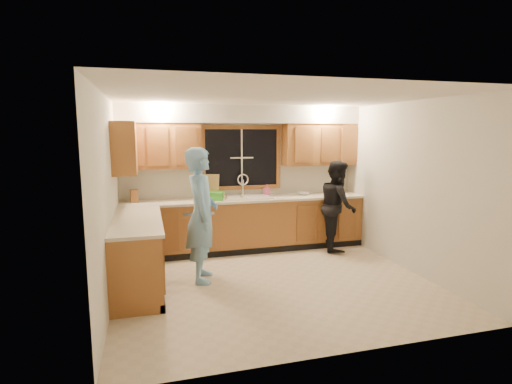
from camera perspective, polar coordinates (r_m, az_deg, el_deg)
floor at (r=5.66m, az=2.57°, el=-12.70°), size 4.20×4.20×0.00m
ceiling at (r=5.29m, az=2.75°, el=13.43°), size 4.20×4.20×0.00m
wall_back at (r=7.15m, az=-2.06°, el=2.12°), size 4.20×0.00×4.20m
wall_left at (r=5.10m, az=-20.41°, el=-1.01°), size 0.00×3.80×3.80m
wall_right at (r=6.30m, az=21.13°, el=0.69°), size 0.00×3.80×3.80m
base_cabinets_back at (r=7.00m, az=-1.46°, el=-4.75°), size 4.20×0.60×0.88m
base_cabinets_left at (r=5.60m, az=-16.58°, el=-8.51°), size 0.60×1.90×0.88m
countertop_back at (r=6.89m, az=-1.44°, el=-1.05°), size 4.20×0.63×0.04m
countertop_left at (r=5.49m, az=-16.63°, el=-3.90°), size 0.63×1.90×0.04m
upper_cabinets_left at (r=6.76m, az=-13.68°, el=6.40°), size 1.35×0.33×0.75m
upper_cabinets_right at (r=7.41m, az=9.07°, el=6.70°), size 1.35×0.33×0.75m
upper_cabinets_return at (r=6.14m, az=-18.27°, el=6.03°), size 0.33×0.90×0.75m
soffit at (r=6.94m, az=-1.77°, el=11.02°), size 4.20×0.35×0.30m
window_frame at (r=7.11m, az=-2.06°, el=4.92°), size 1.44×0.03×1.14m
sink at (r=6.92m, az=-1.48°, el=-1.31°), size 0.86×0.52×0.57m
dishwasher at (r=6.85m, az=-8.39°, el=-5.40°), size 0.60×0.56×0.82m
stove at (r=5.05m, az=-16.70°, el=-10.26°), size 0.58×0.75×0.90m
man at (r=5.53m, az=-7.76°, el=-3.26°), size 0.54×0.73×1.85m
woman at (r=7.11m, az=11.58°, el=-1.87°), size 0.79×0.91×1.57m
knife_block at (r=6.77m, az=-17.02°, el=-0.54°), size 0.13×0.11×0.21m
cutting_board at (r=6.94m, az=-6.58°, el=0.85°), size 0.33×0.22×0.41m
dish_crate at (r=6.77m, az=-5.87°, el=-0.53°), size 0.36×0.35×0.13m
soap_bottle at (r=7.15m, az=1.55°, el=0.29°), size 0.11×0.11×0.21m
bowl at (r=7.29m, az=6.78°, el=-0.22°), size 0.28×0.28×0.05m
can_left at (r=6.61m, az=-4.38°, el=-0.80°), size 0.07×0.07×0.12m
can_right at (r=6.72m, az=-2.01°, el=-0.67°), size 0.06×0.06×0.11m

